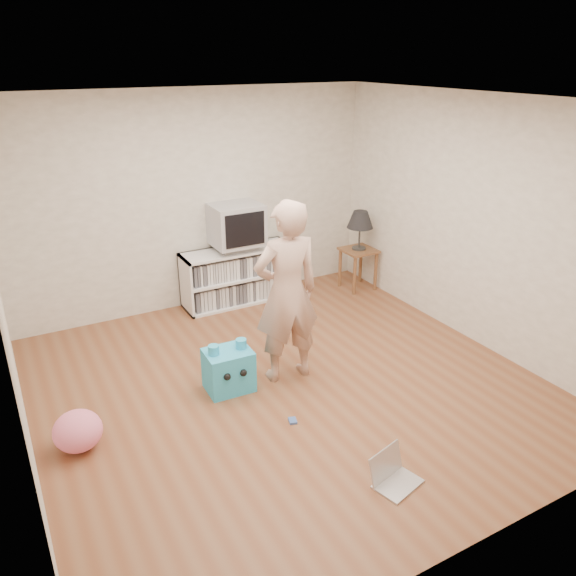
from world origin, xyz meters
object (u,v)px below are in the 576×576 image
Objects in this scene: plush_blue at (229,369)px; plush_pink at (78,431)px; side_table at (358,259)px; laptop at (392,474)px; media_unit at (237,275)px; dvd_deck at (237,247)px; table_lamp at (360,220)px; person at (287,293)px; crt_tv at (236,224)px.

plush_pink is at bearing -169.01° from plush_blue.
side_table reaches higher than plush_pink.
media_unit is at bearing 69.50° from laptop.
plush_pink is (-2.32, -2.03, -0.57)m from dvd_deck.
table_lamp is 2.43m from person.
plush_blue is (-2.50, -1.45, -0.21)m from side_table.
media_unit reaches higher than side_table.
side_table is 0.53m from table_lamp.
media_unit reaches higher than plush_pink.
person is (-0.33, -1.89, 0.54)m from media_unit.
plush_blue is at bearing -149.94° from table_lamp.
crt_tv reaches higher than media_unit.
laptop is (-0.36, -3.55, -0.67)m from dvd_deck.
laptop is at bearing 92.92° from person.
plush_pink is (-2.32, -2.03, -0.86)m from crt_tv.
person is 4.40× the size of laptop.
crt_tv is 1.17× the size of table_lamp.
plush_blue is 1.28× the size of plush_pink.
crt_tv is 1.55× the size of plush_pink.
plush_blue is (-0.56, 1.73, 0.15)m from laptop.
crt_tv is 1.09× the size of side_table.
media_unit is 3.10m from plush_pink.
table_lamp is at bearing 23.08° from plush_pink.
side_table is 1.07× the size of table_lamp.
plush_blue is at bearing -116.57° from media_unit.
table_lamp is 1.28× the size of laptop.
person is at bearing -99.86° from dvd_deck.
side_table is 2.47m from person.
person reaches higher than plush_blue.
plush_pink reaches higher than laptop.
media_unit is 3.47× the size of laptop.
table_lamp is at bearing -13.03° from crt_tv.
table_lamp is 0.29× the size of person.
crt_tv reaches higher than side_table.
laptop is (-1.94, -3.18, -0.88)m from table_lamp.
dvd_deck is at bearing -90.00° from media_unit.
laptop is at bearing -121.45° from table_lamp.
dvd_deck is (0.00, -0.02, 0.39)m from media_unit.
plush_blue reaches higher than laptop.
side_table is 1.36× the size of laptop.
plush_blue is (-0.92, -1.83, -0.14)m from media_unit.
dvd_deck is 3.13m from plush_pink.
laptop is (-0.36, -3.56, -0.28)m from media_unit.
side_table is 1.42× the size of plush_pink.
side_table is 3.74m from laptop.
media_unit is 2.05m from plush_blue.
person reaches higher than plush_pink.
media_unit is at bearing 166.32° from table_lamp.
crt_tv is 0.34× the size of person.
crt_tv is at bearing 166.97° from table_lamp.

